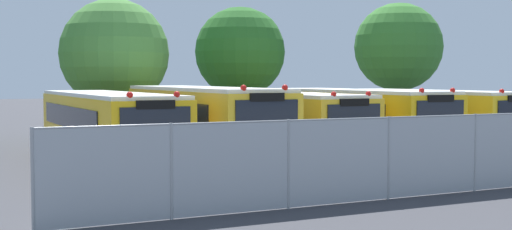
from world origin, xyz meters
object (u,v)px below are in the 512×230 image
Objects in this scene: school_bus_3 at (357,118)px; tree_1 at (113,52)px; school_bus_2 at (281,121)px; tree_2 at (242,50)px; school_bus_0 at (107,125)px; school_bus_4 at (427,116)px; school_bus_1 at (200,121)px; tree_3 at (398,47)px.

tree_1 reaches higher than school_bus_3.
tree_2 reaches higher than school_bus_2.
tree_2 reaches higher than school_bus_0.
school_bus_3 reaches higher than school_bus_4.
school_bus_0 is 13.42m from school_bus_4.
school_bus_4 is 1.49× the size of tree_1.
school_bus_4 is at bearing 175.59° from school_bus_2.
school_bus_0 is 6.68m from school_bus_2.
school_bus_1 is 1.16× the size of school_bus_2.
tree_3 is at bearing -5.00° from tree_2.
school_bus_0 is 3.28m from school_bus_1.
school_bus_3 is 1.03× the size of school_bus_4.
school_bus_3 is at bearing -134.22° from tree_3.
school_bus_0 is 1.63× the size of tree_1.
tree_2 is at bearing -72.25° from school_bus_4.
tree_1 is 16.99m from tree_3.
school_bus_2 is 1.44× the size of tree_2.
school_bus_3 is 1.39× the size of tree_3.
school_bus_2 is 10.34m from tree_1.
school_bus_4 is (13.42, -0.34, -0.01)m from school_bus_0.
tree_3 is at bearing -154.41° from school_bus_0.
school_bus_0 reaches higher than school_bus_4.
tree_2 reaches higher than school_bus_3.
tree_1 is (-10.92, 9.37, 2.82)m from school_bus_4.
tree_2 is at bearing -133.94° from school_bus_0.
tree_2 is (9.83, 10.38, 3.10)m from school_bus_0.
tree_3 reaches higher than school_bus_1.
school_bus_4 is (10.16, -0.00, -0.10)m from school_bus_1.
school_bus_4 is (6.73, -0.35, 0.03)m from school_bus_2.
tree_3 is at bearing -147.33° from school_bus_1.
school_bus_1 is 1.68× the size of tree_1.
school_bus_1 is 19.27m from tree_3.
school_bus_1 is 6.68m from school_bus_3.
school_bus_1 reaches higher than school_bus_2.
school_bus_0 is at bearing -105.48° from tree_1.
tree_2 is at bearing -108.30° from school_bus_2.
tree_1 reaches higher than school_bus_1.
school_bus_2 is at bearing -3.73° from school_bus_4.
school_bus_0 is 1.48× the size of tree_3.
tree_1 is at bearing -84.05° from school_bus_1.
school_bus_2 is (6.68, 0.01, -0.03)m from school_bus_0.
school_bus_0 is 9.78m from tree_1.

